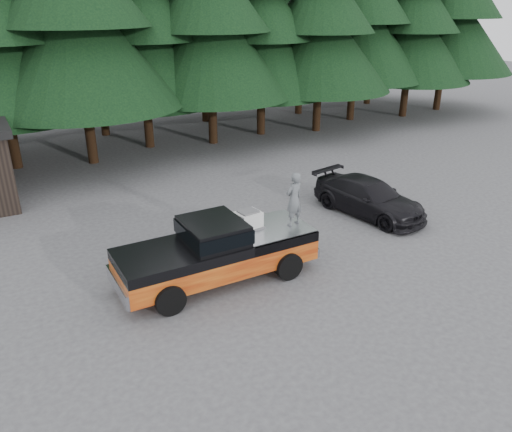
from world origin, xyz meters
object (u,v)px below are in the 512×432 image
air_compressor (248,220)px  pickup_truck (217,260)px  man_on_bed (294,199)px  parked_car (369,197)px

air_compressor → pickup_truck: bearing=-175.8°
pickup_truck → air_compressor: air_compressor is taller
man_on_bed → parked_car: (4.75, 1.89, -1.48)m
pickup_truck → man_on_bed: bearing=-5.3°
air_compressor → parked_car: 6.30m
air_compressor → parked_car: bearing=6.2°
pickup_truck → air_compressor: bearing=11.2°
pickup_truck → man_on_bed: man_on_bed is taller
man_on_bed → parked_car: bearing=-170.3°
air_compressor → man_on_bed: size_ratio=0.43×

